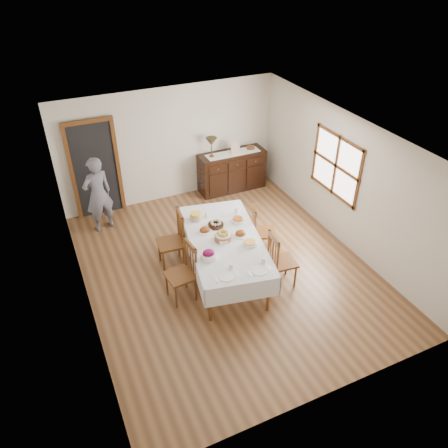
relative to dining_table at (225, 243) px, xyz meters
name	(u,v)px	position (x,y,z in m)	size (l,w,h in m)	color
ground	(226,268)	(0.11, 0.16, -0.74)	(6.00, 6.00, 0.00)	brown
room_shell	(209,183)	(-0.04, 0.58, 0.91)	(5.02, 6.02, 2.65)	white
dining_table	(225,243)	(0.00, 0.00, 0.00)	(1.67, 2.61, 0.83)	silver
chair_left_near	(183,272)	(-0.86, -0.22, -0.18)	(0.50, 0.50, 1.09)	brown
chair_left_far	(173,240)	(-0.72, 0.69, -0.16)	(0.51, 0.51, 1.13)	brown
chair_right_near	(280,260)	(0.78, -0.60, -0.19)	(0.49, 0.49, 1.07)	brown
chair_right_far	(261,230)	(0.93, 0.36, -0.21)	(0.56, 0.56, 1.04)	brown
sideboard	(232,171)	(1.51, 2.87, -0.25)	(1.60, 0.58, 0.96)	black
person	(98,192)	(-1.70, 2.46, 0.14)	(0.55, 0.35, 1.75)	slate
bread_basket	(223,236)	(-0.04, -0.02, 0.17)	(0.29, 0.29, 0.18)	brown
egg_basket	(216,224)	(0.02, 0.42, 0.13)	(0.29, 0.29, 0.10)	black
ham_platter_a	(205,230)	(-0.23, 0.34, 0.13)	(0.27, 0.27, 0.11)	white
ham_platter_b	(240,234)	(0.30, -0.02, 0.13)	(0.27, 0.27, 0.11)	white
beet_bowl	(209,255)	(-0.47, -0.39, 0.16)	(0.26, 0.26, 0.16)	white
carrot_bowl	(238,220)	(0.44, 0.38, 0.13)	(0.23, 0.23, 0.08)	white
pineapple_bowl	(196,216)	(-0.24, 0.77, 0.16)	(0.22, 0.22, 0.14)	tan
casserole_dish	(250,243)	(0.31, -0.35, 0.13)	(0.24, 0.24, 0.08)	white
butter_dish	(223,242)	(-0.08, -0.12, 0.13)	(0.15, 0.11, 0.07)	white
setting_left	(228,273)	(-0.35, -0.88, 0.12)	(0.44, 0.31, 0.10)	white
setting_right	(260,267)	(0.18, -0.97, 0.12)	(0.44, 0.31, 0.10)	white
glass_far_a	(207,215)	(-0.02, 0.76, 0.15)	(0.06, 0.06, 0.11)	white
glass_far_b	(236,211)	(0.54, 0.66, 0.15)	(0.06, 0.06, 0.11)	white
runner	(233,153)	(1.51, 2.83, 0.23)	(1.30, 0.35, 0.01)	white
table_lamp	(211,142)	(0.99, 2.88, 0.58)	(0.26, 0.26, 0.46)	brown
picture_frame	(235,148)	(1.56, 2.80, 0.36)	(0.22, 0.08, 0.28)	tan
deco_bowl	(251,148)	(2.00, 2.88, 0.25)	(0.20, 0.20, 0.06)	brown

